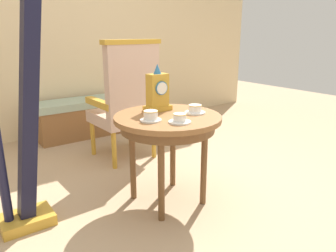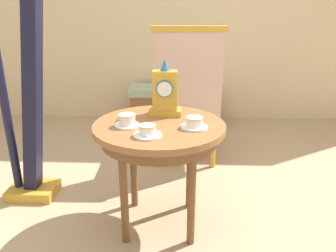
{
  "view_description": "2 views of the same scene",
  "coord_description": "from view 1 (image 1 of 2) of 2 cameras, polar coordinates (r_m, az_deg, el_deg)",
  "views": [
    {
      "loc": [
        -1.3,
        -1.64,
        1.2
      ],
      "look_at": [
        -0.06,
        0.07,
        0.58
      ],
      "focal_mm": 34.44,
      "sensor_mm": 36.0,
      "label": 1
    },
    {
      "loc": [
        0.07,
        -1.62,
        1.25
      ],
      "look_at": [
        0.0,
        0.17,
        0.61
      ],
      "focal_mm": 34.8,
      "sensor_mm": 36.0,
      "label": 2
    }
  ],
  "objects": [
    {
      "name": "teacup_center",
      "position": [
        2.27,
        4.81,
        2.95
      ],
      "size": [
        0.15,
        0.15,
        0.06
      ],
      "color": "white",
      "rests_on": "side_table"
    },
    {
      "name": "teacup_left",
      "position": [
        2.07,
        -3.08,
        1.76
      ],
      "size": [
        0.14,
        0.14,
        0.07
      ],
      "color": "white",
      "rests_on": "side_table"
    },
    {
      "name": "side_table",
      "position": [
        2.23,
        -0.06,
        0.02
      ],
      "size": [
        0.74,
        0.74,
        0.65
      ],
      "color": "brown",
      "rests_on": "ground"
    },
    {
      "name": "ground_plane",
      "position": [
        2.41,
        2.08,
        -13.55
      ],
      "size": [
        10.0,
        10.0,
        0.0
      ],
      "primitive_type": "plane",
      "color": "tan"
    },
    {
      "name": "teacup_right",
      "position": [
        2.03,
        2.09,
        1.29
      ],
      "size": [
        0.14,
        0.14,
        0.06
      ],
      "color": "white",
      "rests_on": "side_table"
    },
    {
      "name": "harp",
      "position": [
        2.11,
        -24.88,
        1.02
      ],
      "size": [
        0.4,
        0.24,
        1.74
      ],
      "color": "gold",
      "rests_on": "ground"
    },
    {
      "name": "armchair",
      "position": [
        3.04,
        -7.3,
        4.65
      ],
      "size": [
        0.56,
        0.55,
        1.14
      ],
      "color": "#CCA893",
      "rests_on": "ground"
    },
    {
      "name": "mantel_clock",
      "position": [
        2.32,
        -1.84,
        6.01
      ],
      "size": [
        0.19,
        0.11,
        0.34
      ],
      "color": "gold",
      "rests_on": "side_table"
    },
    {
      "name": "window_bench",
      "position": [
        3.94,
        -15.64,
        1.34
      ],
      "size": [
        0.98,
        0.4,
        0.44
      ],
      "color": "#9EB299",
      "rests_on": "ground"
    },
    {
      "name": "wall_back",
      "position": [
        4.11,
        -18.47,
        18.32
      ],
      "size": [
        6.0,
        0.1,
        2.8
      ],
      "primitive_type": "cube",
      "color": "beige",
      "rests_on": "ground"
    }
  ]
}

